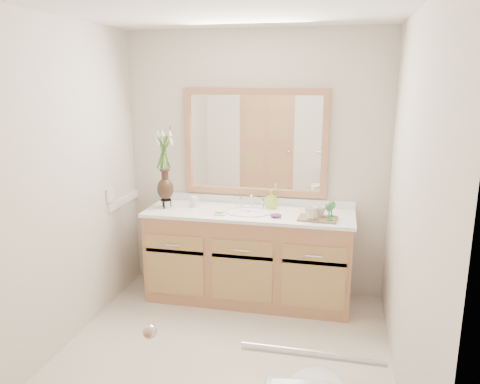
% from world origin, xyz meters
% --- Properties ---
extents(floor, '(2.60, 2.60, 0.00)m').
position_xyz_m(floor, '(0.00, 0.00, 0.00)').
color(floor, beige).
rests_on(floor, ground).
extents(ceiling, '(2.40, 2.60, 0.02)m').
position_xyz_m(ceiling, '(0.00, 0.00, 2.40)').
color(ceiling, white).
rests_on(ceiling, wall_back).
extents(wall_back, '(2.40, 0.02, 2.40)m').
position_xyz_m(wall_back, '(0.00, 1.30, 1.20)').
color(wall_back, beige).
rests_on(wall_back, floor).
extents(wall_front, '(2.40, 0.02, 2.40)m').
position_xyz_m(wall_front, '(0.00, -1.30, 1.20)').
color(wall_front, beige).
rests_on(wall_front, floor).
extents(wall_left, '(0.02, 2.60, 2.40)m').
position_xyz_m(wall_left, '(-1.20, 0.00, 1.20)').
color(wall_left, beige).
rests_on(wall_left, floor).
extents(wall_right, '(0.02, 2.60, 2.40)m').
position_xyz_m(wall_right, '(1.20, 0.00, 1.20)').
color(wall_right, beige).
rests_on(wall_right, floor).
extents(vanity, '(1.80, 0.55, 0.80)m').
position_xyz_m(vanity, '(0.00, 1.01, 0.40)').
color(vanity, tan).
rests_on(vanity, floor).
extents(counter, '(1.84, 0.57, 0.03)m').
position_xyz_m(counter, '(0.00, 1.01, 0.82)').
color(counter, white).
rests_on(counter, vanity).
extents(sink, '(0.38, 0.34, 0.23)m').
position_xyz_m(sink, '(0.00, 1.00, 0.78)').
color(sink, white).
rests_on(sink, counter).
extents(mirror, '(1.32, 0.04, 0.97)m').
position_xyz_m(mirror, '(0.00, 1.28, 1.41)').
color(mirror, white).
rests_on(mirror, wall_back).
extents(switch_plate, '(0.02, 0.12, 0.12)m').
position_xyz_m(switch_plate, '(-1.19, 0.76, 0.98)').
color(switch_plate, white).
rests_on(switch_plate, wall_left).
extents(door, '(0.80, 0.03, 2.00)m').
position_xyz_m(door, '(-0.30, -1.29, 1.00)').
color(door, tan).
rests_on(door, floor).
extents(grab_bar, '(0.55, 0.03, 0.03)m').
position_xyz_m(grab_bar, '(0.70, -1.27, 0.95)').
color(grab_bar, silver).
rests_on(grab_bar, wall_front).
extents(flower_vase, '(0.18, 0.18, 0.73)m').
position_xyz_m(flower_vase, '(-0.76, 0.99, 1.32)').
color(flower_vase, black).
rests_on(flower_vase, counter).
extents(tumbler, '(0.07, 0.07, 0.09)m').
position_xyz_m(tumbler, '(-0.52, 1.07, 0.88)').
color(tumbler, beige).
rests_on(tumbler, counter).
extents(soap_dish, '(0.11, 0.11, 0.03)m').
position_xyz_m(soap_dish, '(-0.23, 0.87, 0.84)').
color(soap_dish, beige).
rests_on(soap_dish, counter).
extents(soap_bottle, '(0.08, 0.08, 0.15)m').
position_xyz_m(soap_bottle, '(0.18, 1.15, 0.91)').
color(soap_bottle, '#A5E435').
rests_on(soap_bottle, counter).
extents(purple_dish, '(0.10, 0.09, 0.03)m').
position_xyz_m(purple_dish, '(0.26, 0.89, 0.85)').
color(purple_dish, '#572267').
rests_on(purple_dish, counter).
extents(tray, '(0.33, 0.23, 0.02)m').
position_xyz_m(tray, '(0.60, 0.91, 0.84)').
color(tray, brown).
rests_on(tray, counter).
extents(mug_left, '(0.13, 0.12, 0.11)m').
position_xyz_m(mug_left, '(0.55, 0.86, 0.90)').
color(mug_left, beige).
rests_on(mug_left, tray).
extents(mug_right, '(0.11, 0.10, 0.09)m').
position_xyz_m(mug_right, '(0.62, 0.95, 0.89)').
color(mug_right, beige).
rests_on(mug_right, tray).
extents(goblet_front, '(0.07, 0.07, 0.15)m').
position_xyz_m(goblet_front, '(0.70, 0.86, 0.95)').
color(goblet_front, '#297C3A').
rests_on(goblet_front, tray).
extents(goblet_back, '(0.06, 0.06, 0.14)m').
position_xyz_m(goblet_back, '(0.72, 0.97, 0.94)').
color(goblet_back, '#297C3A').
rests_on(goblet_back, tray).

